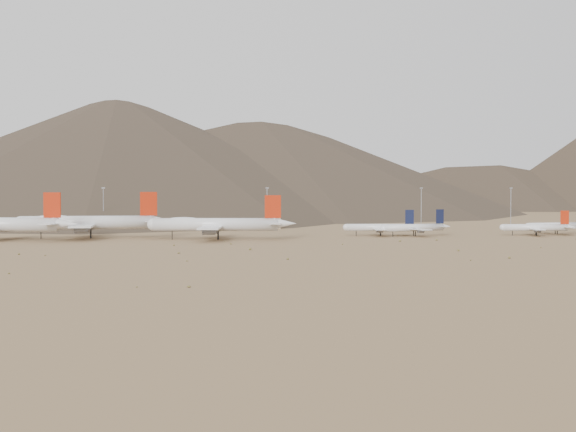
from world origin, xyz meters
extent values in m
plane|color=#A37F54|center=(0.00, 0.00, 0.00)|extent=(3000.00, 3000.00, 0.00)
cone|color=silver|center=(-84.81, 15.32, 8.37)|extent=(12.94, 9.38, 6.01)
cube|color=silver|center=(-89.71, 16.96, 8.53)|extent=(12.64, 23.20, 0.40)
cube|color=#AF230A|center=(-90.94, 17.37, 17.13)|extent=(8.16, 3.23, 11.85)
cylinder|color=slate|center=(-116.62, 38.43, 5.21)|extent=(7.08, 4.90, 3.01)
cylinder|color=slate|center=(-113.25, 48.54, 5.21)|extent=(7.08, 4.90, 3.01)
cylinder|color=silver|center=(-76.30, 40.62, 7.90)|extent=(65.05, 7.88, 6.71)
sphere|color=silver|center=(-108.76, 41.20, 7.90)|extent=(6.58, 6.58, 6.58)
cone|color=silver|center=(-39.94, 39.96, 8.40)|extent=(11.80, 6.25, 6.04)
cube|color=silver|center=(-77.60, 40.64, 6.89)|extent=(11.46, 59.71, 0.84)
cube|color=silver|center=(-45.13, 40.05, 8.57)|extent=(6.25, 22.72, 0.40)
cube|color=#AF230A|center=(-46.43, 40.08, 17.21)|extent=(8.45, 0.76, 11.91)
cylinder|color=black|center=(-99.03, 41.03, 2.27)|extent=(0.43, 0.43, 4.55)
cylinder|color=black|center=(-74.97, 42.27, 2.27)|extent=(0.54, 0.54, 4.55)
cylinder|color=black|center=(-75.03, 38.92, 2.27)|extent=(0.54, 0.54, 4.55)
ellipsoid|color=silver|center=(-93.18, 40.92, 9.75)|extent=(20.87, 5.41, 4.03)
cylinder|color=slate|center=(-77.38, 52.54, 5.23)|extent=(6.55, 3.14, 3.02)
cylinder|color=slate|center=(-77.81, 28.74, 5.23)|extent=(6.55, 3.14, 3.02)
cylinder|color=slate|center=(-77.19, 63.26, 5.23)|extent=(6.55, 3.14, 3.02)
cylinder|color=slate|center=(-78.01, 18.02, 5.23)|extent=(6.55, 3.14, 3.02)
cylinder|color=silver|center=(-14.43, 19.34, 7.37)|extent=(60.72, 16.92, 6.26)
sphere|color=silver|center=(-44.23, 24.72, 7.37)|extent=(6.13, 6.13, 6.13)
cone|color=silver|center=(18.95, 13.31, 7.84)|extent=(11.73, 7.48, 5.63)
cube|color=silver|center=(-15.62, 19.55, 6.43)|extent=(19.40, 56.36, 0.78)
cube|color=silver|center=(14.18, 14.17, 8.00)|extent=(9.11, 21.73, 0.38)
cube|color=#AF230A|center=(12.99, 14.39, 16.05)|extent=(7.85, 1.95, 11.10)
cylinder|color=black|center=(-35.29, 23.11, 2.12)|extent=(0.40, 0.40, 4.24)
cylinder|color=black|center=(-12.96, 20.66, 2.12)|extent=(0.50, 0.50, 4.24)
cylinder|color=black|center=(-13.52, 17.58, 2.12)|extent=(0.50, 0.50, 4.24)
ellipsoid|color=silver|center=(-29.93, 22.14, 9.09)|extent=(19.91, 8.06, 3.76)
cylinder|color=slate|center=(-13.65, 30.48, 4.88)|extent=(6.46, 3.85, 2.82)
cylinder|color=slate|center=(-17.60, 8.63, 4.88)|extent=(6.46, 3.85, 2.82)
cylinder|color=slate|center=(-11.87, 40.32, 4.88)|extent=(6.46, 3.85, 2.82)
cylinder|color=slate|center=(-19.37, -1.21, 4.88)|extent=(6.46, 3.85, 2.82)
cylinder|color=silver|center=(72.88, 35.14, 4.44)|extent=(34.65, 9.93, 3.75)
sphere|color=silver|center=(55.89, 38.26, 4.44)|extent=(3.68, 3.68, 3.68)
cone|color=silver|center=(91.91, 31.65, 4.72)|extent=(6.73, 4.44, 3.38)
cube|color=silver|center=(72.20, 35.27, 3.88)|extent=(10.79, 30.12, 0.47)
cube|color=silver|center=(89.19, 32.15, 4.82)|extent=(5.09, 11.63, 0.23)
cube|color=black|center=(88.51, 32.27, 10.02)|extent=(4.48, 1.14, 7.40)
cylinder|color=black|center=(60.99, 37.33, 1.28)|extent=(0.39, 0.39, 2.57)
cylinder|color=black|center=(73.73, 35.94, 1.28)|extent=(0.49, 0.49, 2.57)
cylinder|color=black|center=(73.39, 34.10, 1.28)|extent=(0.49, 0.49, 2.57)
cylinder|color=slate|center=(73.70, 43.42, 2.95)|extent=(3.70, 2.28, 1.69)
cylinder|color=slate|center=(70.70, 27.11, 2.95)|extent=(3.70, 2.28, 1.69)
cylinder|color=silver|center=(89.70, 29.43, 4.50)|extent=(35.01, 10.89, 3.80)
sphere|color=silver|center=(72.59, 25.85, 4.50)|extent=(3.72, 3.72, 3.72)
cone|color=silver|center=(108.87, 33.45, 4.78)|extent=(6.86, 4.64, 3.42)
cube|color=silver|center=(89.02, 29.29, 3.93)|extent=(11.62, 30.49, 0.47)
cube|color=silver|center=(106.14, 32.88, 4.88)|extent=(5.42, 11.79, 0.23)
cube|color=black|center=(105.45, 32.73, 10.14)|extent=(4.52, 1.27, 7.49)
cylinder|color=black|center=(77.72, 26.92, 1.30)|extent=(0.40, 0.40, 2.60)
cylinder|color=black|center=(90.19, 30.51, 1.30)|extent=(0.50, 0.50, 2.60)
cylinder|color=black|center=(90.58, 28.65, 1.30)|extent=(0.50, 0.50, 2.60)
cylinder|color=slate|center=(87.30, 37.51, 2.99)|extent=(3.77, 2.39, 1.71)
cylinder|color=slate|center=(90.74, 21.07, 2.99)|extent=(3.77, 2.39, 1.71)
cylinder|color=silver|center=(154.30, 22.42, 4.30)|extent=(33.36, 11.18, 3.63)
sphere|color=silver|center=(138.04, 26.24, 4.30)|extent=(3.56, 3.56, 3.56)
cone|color=silver|center=(172.52, 18.14, 4.57)|extent=(6.60, 4.56, 3.27)
cube|color=silver|center=(153.65, 22.57, 3.75)|extent=(11.76, 29.11, 0.45)
cube|color=silver|center=(169.92, 18.75, 4.66)|extent=(5.42, 11.28, 0.22)
cube|color=#AF230A|center=(169.26, 18.90, 9.69)|extent=(4.30, 1.31, 7.16)
cylinder|color=black|center=(142.92, 25.10, 1.24)|extent=(0.38, 0.38, 2.48)
cylinder|color=black|center=(155.16, 23.15, 1.24)|extent=(0.48, 0.48, 2.48)
cylinder|color=black|center=(154.74, 21.39, 1.24)|extent=(0.48, 0.48, 2.48)
cylinder|color=slate|center=(155.49, 30.38, 2.85)|extent=(3.63, 2.35, 1.63)
cylinder|color=slate|center=(151.82, 14.77, 2.85)|extent=(3.63, 2.35, 1.63)
cylinder|color=silver|center=(173.13, 35.70, 4.42)|extent=(34.59, 8.06, 3.73)
sphere|color=silver|center=(156.07, 33.52, 4.42)|extent=(3.66, 3.66, 3.66)
cube|color=silver|center=(172.45, 35.61, 3.86)|extent=(9.19, 29.94, 0.47)
cylinder|color=black|center=(161.19, 34.17, 1.28)|extent=(0.39, 0.39, 2.56)
cylinder|color=black|center=(173.69, 36.71, 1.28)|extent=(0.49, 0.49, 2.56)
cylinder|color=black|center=(173.93, 34.86, 1.28)|extent=(0.49, 0.49, 2.56)
cylinder|color=slate|center=(171.40, 43.80, 2.94)|extent=(3.62, 2.10, 1.68)
cylinder|color=slate|center=(173.49, 27.42, 2.94)|extent=(3.62, 2.10, 1.68)
cube|color=tan|center=(30.00, 120.00, 4.00)|extent=(8.00, 8.00, 8.00)
cube|color=slate|center=(30.00, 120.00, 10.00)|extent=(6.00, 6.00, 4.00)
cylinder|color=gray|center=(-73.10, 127.57, 12.50)|extent=(0.50, 0.50, 25.00)
cube|color=gray|center=(-73.10, 127.57, 25.30)|extent=(2.00, 0.60, 0.80)
cylinder|color=gray|center=(24.06, 105.96, 12.50)|extent=(0.50, 0.50, 25.00)
cube|color=gray|center=(24.06, 105.96, 25.30)|extent=(2.00, 0.60, 0.80)
cylinder|color=gray|center=(133.61, 141.18, 12.50)|extent=(0.50, 0.50, 25.00)
cube|color=gray|center=(133.61, 141.18, 25.30)|extent=(2.00, 0.60, 0.80)
cylinder|color=gray|center=(191.77, 128.94, 12.50)|extent=(0.50, 0.50, 25.00)
cube|color=gray|center=(191.77, 128.94, 25.30)|extent=(2.00, 0.60, 0.80)
ellipsoid|color=olive|center=(-11.95, 0.11, 0.16)|extent=(0.56, 0.56, 0.31)
ellipsoid|color=olive|center=(69.12, -11.22, 0.37)|extent=(1.07, 1.07, 0.75)
ellipsoid|color=olive|center=(-34.26, -97.05, 0.19)|extent=(0.63, 0.63, 0.38)
ellipsoid|color=olive|center=(114.83, -59.39, 0.18)|extent=(0.64, 0.64, 0.37)
ellipsoid|color=olive|center=(73.71, -70.91, 0.39)|extent=(0.89, 0.89, 0.78)
ellipsoid|color=olive|center=(61.78, -111.18, 0.19)|extent=(0.54, 0.54, 0.38)
ellipsoid|color=olive|center=(-84.55, -64.49, 0.17)|extent=(0.61, 0.61, 0.34)
ellipsoid|color=olive|center=(-94.77, -57.78, 0.29)|extent=(0.92, 0.92, 0.58)
ellipsoid|color=olive|center=(158.32, -11.86, 0.31)|extent=(0.85, 0.85, 0.62)
ellipsoid|color=olive|center=(-50.27, -167.23, 0.13)|extent=(0.51, 0.51, 0.26)
ellipsoid|color=olive|center=(88.54, -7.40, 0.43)|extent=(0.97, 0.97, 0.87)
ellipsoid|color=olive|center=(-6.62, -50.85, 0.46)|extent=(1.08, 1.08, 0.92)
ellipsoid|color=olive|center=(-10.64, -15.54, 0.29)|extent=(0.76, 0.76, 0.58)
ellipsoid|color=olive|center=(78.58, -105.76, 0.38)|extent=(0.92, 0.92, 0.77)
ellipsoid|color=olive|center=(-35.90, -20.16, 0.28)|extent=(0.73, 0.73, 0.56)
ellipsoid|color=olive|center=(0.58, -96.61, 0.34)|extent=(0.82, 0.82, 0.68)
ellipsoid|color=olive|center=(37.91, -25.59, 0.21)|extent=(0.71, 0.71, 0.42)
ellipsoid|color=olive|center=(-37.49, -169.60, 0.24)|extent=(0.96, 0.96, 0.48)
ellipsoid|color=olive|center=(-87.03, -128.53, 0.21)|extent=(0.67, 0.67, 0.41)
ellipsoid|color=olive|center=(-35.69, -62.79, 0.25)|extent=(0.96, 0.96, 0.50)
camera|label=1|loc=(-48.07, -369.92, 24.50)|focal=50.00mm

